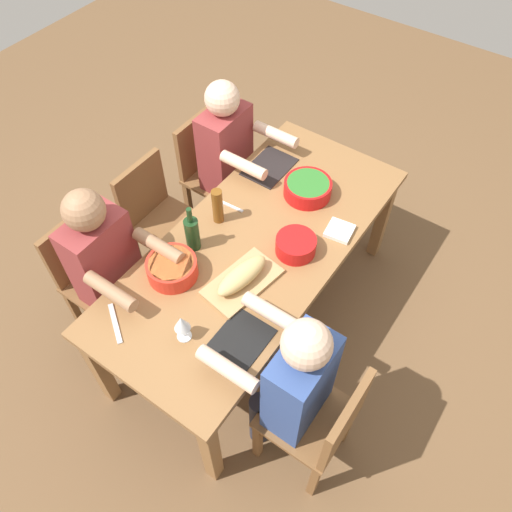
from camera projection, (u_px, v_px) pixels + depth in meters
name	position (u px, v px, depth m)	size (l,w,h in m)	color
ground_plane	(256.00, 315.00, 3.32)	(8.00, 8.00, 0.00)	brown
dining_table	(256.00, 253.00, 2.80)	(1.96, 0.88, 0.74)	olive
chair_near_left	(210.00, 168.00, 3.48)	(0.40, 0.40, 0.85)	brown
diner_near_left	(231.00, 154.00, 3.25)	(0.41, 0.53, 1.20)	#2D2D38
chair_far_right	(322.00, 422.00, 2.40)	(0.40, 0.40, 0.85)	brown
diner_far_right	(292.00, 382.00, 2.30)	(0.41, 0.53, 1.20)	#2D2D38
chair_near_center	(158.00, 216.00, 3.21)	(0.40, 0.40, 0.85)	brown
chair_near_right	(95.00, 272.00, 2.94)	(0.40, 0.40, 0.85)	brown
diner_near_right	(109.00, 265.00, 2.70)	(0.41, 0.53, 1.20)	#2D2D38
serving_bowl_greens	(308.00, 188.00, 2.92)	(0.28, 0.28, 0.09)	red
serving_bowl_salad	(296.00, 244.00, 2.67)	(0.21, 0.21, 0.09)	red
serving_bowl_fruit	(172.00, 268.00, 2.57)	(0.26, 0.26, 0.10)	red
cutting_board	(242.00, 282.00, 2.57)	(0.40, 0.22, 0.02)	tan
bread_loaf	(242.00, 276.00, 2.53)	(0.32, 0.11, 0.09)	tan
wine_bottle	(192.00, 233.00, 2.64)	(0.08, 0.08, 0.29)	#193819
beer_bottle	(218.00, 206.00, 2.76)	(0.06, 0.06, 0.22)	brown
wine_glass	(182.00, 324.00, 2.30)	(0.08, 0.08, 0.17)	silver
placemat_near_left	(269.00, 167.00, 3.11)	(0.32, 0.23, 0.01)	black
placemat_far_right	(238.00, 343.00, 2.37)	(0.32, 0.23, 0.01)	black
fork_near_center	(230.00, 206.00, 2.90)	(0.02, 0.17, 0.01)	silver
carving_knife	(115.00, 323.00, 2.43)	(0.23, 0.02, 0.01)	silver
napkin_stack	(340.00, 231.00, 2.78)	(0.14, 0.14, 0.02)	white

